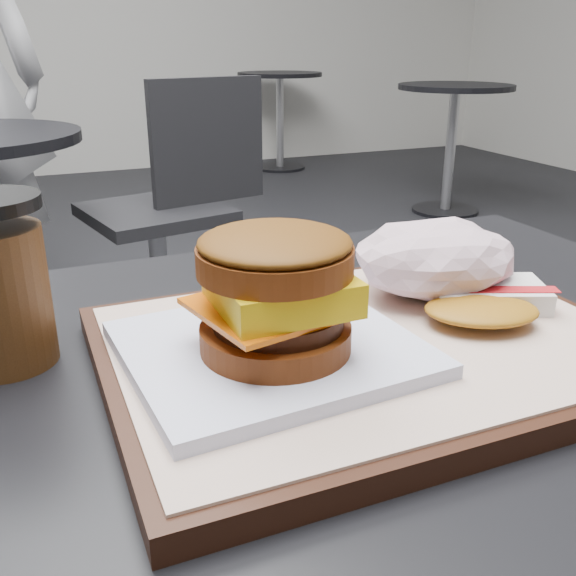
{
  "coord_description": "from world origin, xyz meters",
  "views": [
    {
      "loc": [
        -0.19,
        -0.37,
        0.99
      ],
      "look_at": [
        -0.03,
        0.0,
        0.83
      ],
      "focal_mm": 40.0,
      "sensor_mm": 36.0,
      "label": 1
    }
  ],
  "objects_px": {
    "breakfast_sandwich": "(274,306)",
    "neighbor_chair": "(174,196)",
    "crumpled_wrapper": "(436,259)",
    "serving_tray": "(369,348)",
    "hash_brown": "(485,301)",
    "customer_table": "(326,564)"
  },
  "relations": [
    {
      "from": "breakfast_sandwich",
      "to": "neighbor_chair",
      "type": "height_order",
      "value": "breakfast_sandwich"
    },
    {
      "from": "serving_tray",
      "to": "breakfast_sandwich",
      "type": "bearing_deg",
      "value": -173.76
    },
    {
      "from": "hash_brown",
      "to": "crumpled_wrapper",
      "type": "relative_size",
      "value": 0.96
    },
    {
      "from": "neighbor_chair",
      "to": "breakfast_sandwich",
      "type": "bearing_deg",
      "value": -100.74
    },
    {
      "from": "breakfast_sandwich",
      "to": "crumpled_wrapper",
      "type": "bearing_deg",
      "value": 19.5
    },
    {
      "from": "breakfast_sandwich",
      "to": "crumpled_wrapper",
      "type": "xyz_separation_m",
      "value": [
        0.17,
        0.06,
        -0.01
      ]
    },
    {
      "from": "serving_tray",
      "to": "crumpled_wrapper",
      "type": "xyz_separation_m",
      "value": [
        0.09,
        0.05,
        0.04
      ]
    },
    {
      "from": "hash_brown",
      "to": "crumpled_wrapper",
      "type": "distance_m",
      "value": 0.06
    },
    {
      "from": "breakfast_sandwich",
      "to": "hash_brown",
      "type": "distance_m",
      "value": 0.18
    },
    {
      "from": "serving_tray",
      "to": "breakfast_sandwich",
      "type": "xyz_separation_m",
      "value": [
        -0.08,
        -0.01,
        0.05
      ]
    },
    {
      "from": "serving_tray",
      "to": "neighbor_chair",
      "type": "height_order",
      "value": "neighbor_chair"
    },
    {
      "from": "hash_brown",
      "to": "breakfast_sandwich",
      "type": "bearing_deg",
      "value": -177.19
    },
    {
      "from": "breakfast_sandwich",
      "to": "hash_brown",
      "type": "relative_size",
      "value": 1.51
    },
    {
      "from": "crumpled_wrapper",
      "to": "neighbor_chair",
      "type": "bearing_deg",
      "value": 84.66
    },
    {
      "from": "serving_tray",
      "to": "neighbor_chair",
      "type": "relative_size",
      "value": 0.43
    },
    {
      "from": "neighbor_chair",
      "to": "hash_brown",
      "type": "bearing_deg",
      "value": -94.78
    },
    {
      "from": "crumpled_wrapper",
      "to": "customer_table",
      "type": "bearing_deg",
      "value": -157.49
    },
    {
      "from": "customer_table",
      "to": "serving_tray",
      "type": "distance_m",
      "value": 0.2
    },
    {
      "from": "serving_tray",
      "to": "breakfast_sandwich",
      "type": "height_order",
      "value": "breakfast_sandwich"
    },
    {
      "from": "serving_tray",
      "to": "breakfast_sandwich",
      "type": "distance_m",
      "value": 0.09
    },
    {
      "from": "crumpled_wrapper",
      "to": "neighbor_chair",
      "type": "relative_size",
      "value": 0.16
    },
    {
      "from": "customer_table",
      "to": "crumpled_wrapper",
      "type": "xyz_separation_m",
      "value": [
        0.12,
        0.05,
        0.24
      ]
    }
  ]
}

